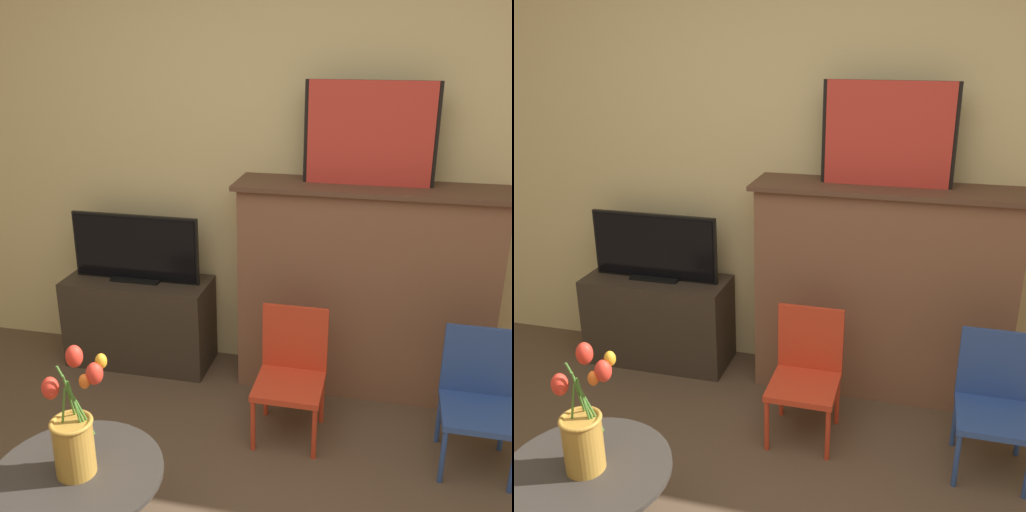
{
  "view_description": "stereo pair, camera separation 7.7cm",
  "coord_description": "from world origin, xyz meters",
  "views": [
    {
      "loc": [
        0.47,
        -1.14,
        1.89
      ],
      "look_at": [
        -0.07,
        1.25,
        0.99
      ],
      "focal_mm": 42.0,
      "sensor_mm": 36.0,
      "label": 1
    },
    {
      "loc": [
        0.55,
        -1.12,
        1.89
      ],
      "look_at": [
        -0.07,
        1.25,
        0.99
      ],
      "focal_mm": 42.0,
      "sensor_mm": 36.0,
      "label": 2
    }
  ],
  "objects": [
    {
      "name": "wall_back",
      "position": [
        0.0,
        2.13,
        1.35
      ],
      "size": [
        8.0,
        0.06,
        2.7
      ],
      "color": "beige",
      "rests_on": "ground"
    },
    {
      "name": "fireplace_mantel",
      "position": [
        0.38,
        1.93,
        0.6
      ],
      "size": [
        1.41,
        0.37,
        1.18
      ],
      "color": "brown",
      "rests_on": "ground"
    },
    {
      "name": "painting",
      "position": [
        0.35,
        1.94,
        1.44
      ],
      "size": [
        0.67,
        0.03,
        0.52
      ],
      "color": "black",
      "rests_on": "fireplace_mantel"
    },
    {
      "name": "tv_stand",
      "position": [
        -0.95,
        1.9,
        0.27
      ],
      "size": [
        0.87,
        0.35,
        0.54
      ],
      "color": "#382D23",
      "rests_on": "ground"
    },
    {
      "name": "tv_monitor",
      "position": [
        -0.95,
        1.91,
        0.73
      ],
      "size": [
        0.77,
        0.12,
        0.4
      ],
      "color": "black",
      "rests_on": "tv_stand"
    },
    {
      "name": "chair_red",
      "position": [
        0.07,
        1.43,
        0.35
      ],
      "size": [
        0.33,
        0.33,
        0.64
      ],
      "color": "red",
      "rests_on": "ground"
    },
    {
      "name": "chair_blue",
      "position": [
        0.94,
        1.4,
        0.35
      ],
      "size": [
        0.33,
        0.33,
        0.64
      ],
      "color": "#2D4C99",
      "rests_on": "ground"
    },
    {
      "name": "side_table",
      "position": [
        -0.53,
        0.4,
        0.3
      ],
      "size": [
        0.61,
        0.61,
        0.45
      ],
      "color": "#332D28",
      "rests_on": "ground"
    },
    {
      "name": "vase_tulips",
      "position": [
        -0.52,
        0.41,
        0.61
      ],
      "size": [
        0.21,
        0.22,
        0.45
      ],
      "color": "#B78433",
      "rests_on": "side_table"
    }
  ]
}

